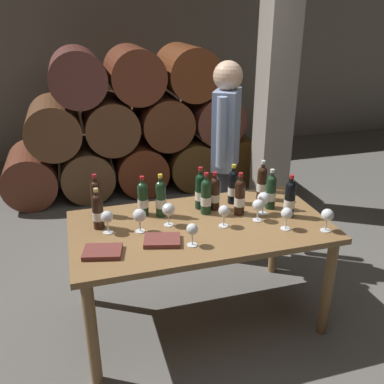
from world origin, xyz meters
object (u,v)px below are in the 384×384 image
(dining_table, at_px, (200,236))
(wine_bottle_9, at_px, (271,191))
(leather_ledger, at_px, (162,240))
(wine_bottle_4, at_px, (143,198))
(wine_bottle_10, at_px, (233,186))
(wine_glass_1, at_px, (139,216))
(wine_glass_5, at_px, (287,214))
(wine_glass_8, at_px, (327,216))
(wine_glass_2, at_px, (224,212))
(wine_bottle_0, at_px, (206,196))
(wine_glass_6, at_px, (107,218))
(tasting_notebook, at_px, (103,252))
(wine_glass_4, at_px, (258,206))
(wine_bottle_1, at_px, (161,198))
(sommelier_presenting, at_px, (226,145))
(wine_bottle_6, at_px, (262,183))
(wine_bottle_2, at_px, (290,199))
(wine_glass_7, at_px, (264,199))
(wine_glass_0, at_px, (168,210))
(wine_bottle_7, at_px, (215,193))
(wine_bottle_5, at_px, (96,198))
(wine_bottle_11, at_px, (98,211))
(wine_bottle_8, at_px, (240,197))
(wine_bottle_3, at_px, (200,191))
(wine_glass_3, at_px, (192,230))

(dining_table, height_order, wine_bottle_9, wine_bottle_9)
(leather_ledger, bearing_deg, dining_table, 43.44)
(wine_bottle_4, bearing_deg, wine_bottle_10, 1.09)
(wine_glass_1, distance_m, wine_glass_5, 0.94)
(wine_glass_8, bearing_deg, wine_glass_2, 158.19)
(dining_table, xyz_separation_m, wine_glass_2, (0.14, -0.07, 0.20))
(wine_bottle_4, bearing_deg, dining_table, -36.53)
(dining_table, height_order, wine_bottle_0, wine_bottle_0)
(dining_table, height_order, wine_glass_6, wine_glass_6)
(wine_bottle_4, height_order, tasting_notebook, wine_bottle_4)
(wine_glass_1, bearing_deg, wine_glass_4, -4.76)
(wine_bottle_9, distance_m, wine_glass_5, 0.32)
(wine_bottle_1, relative_size, sommelier_presenting, 0.18)
(wine_bottle_6, relative_size, wine_glass_1, 1.89)
(wine_bottle_1, height_order, wine_bottle_4, wine_bottle_1)
(wine_glass_6, bearing_deg, wine_glass_4, -6.25)
(wine_bottle_2, relative_size, wine_glass_7, 1.89)
(wine_bottle_9, distance_m, wine_glass_2, 0.45)
(wine_bottle_0, height_order, wine_bottle_4, wine_bottle_0)
(wine_glass_2, relative_size, wine_glass_7, 0.93)
(wine_bottle_4, distance_m, wine_bottle_9, 0.90)
(wine_glass_4, bearing_deg, wine_bottle_1, 157.19)
(wine_bottle_2, relative_size, wine_bottle_6, 1.01)
(wine_bottle_2, xyz_separation_m, wine_glass_0, (-0.82, 0.10, -0.02))
(wine_bottle_2, bearing_deg, wine_bottle_7, 150.62)
(wine_bottle_5, height_order, wine_glass_1, wine_bottle_5)
(wine_bottle_5, distance_m, wine_bottle_11, 0.19)
(wine_bottle_8, xyz_separation_m, wine_glass_1, (-0.70, -0.06, -0.02))
(wine_bottle_6, bearing_deg, wine_bottle_7, -170.08)
(wine_bottle_2, distance_m, wine_bottle_6, 0.33)
(wine_bottle_9, xyz_separation_m, wine_glass_5, (-0.04, -0.32, -0.02))
(wine_bottle_2, xyz_separation_m, wine_bottle_3, (-0.54, 0.30, 0.00))
(wine_bottle_8, height_order, wine_bottle_9, wine_bottle_8)
(wine_glass_3, bearing_deg, wine_glass_2, 33.88)
(wine_bottle_6, bearing_deg, wine_bottle_8, -142.71)
(wine_glass_3, distance_m, wine_glass_5, 0.64)
(wine_glass_4, distance_m, sommelier_presenting, 0.82)
(wine_glass_0, height_order, wine_glass_1, wine_glass_1)
(wine_glass_3, bearing_deg, wine_bottle_2, 14.44)
(wine_bottle_7, relative_size, wine_glass_8, 1.82)
(wine_glass_5, bearing_deg, wine_glass_0, 159.82)
(wine_glass_0, distance_m, wine_glass_3, 0.30)
(wine_bottle_0, relative_size, wine_bottle_8, 0.99)
(wine_bottle_1, bearing_deg, wine_bottle_4, 157.63)
(wine_bottle_7, height_order, leather_ledger, wine_bottle_7)
(wine_bottle_10, bearing_deg, dining_table, -141.50)
(wine_bottle_3, xyz_separation_m, wine_bottle_7, (0.09, -0.04, -0.01))
(wine_bottle_5, distance_m, leather_ledger, 0.61)
(wine_glass_7, distance_m, tasting_notebook, 1.15)
(wine_bottle_10, distance_m, wine_glass_8, 0.71)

